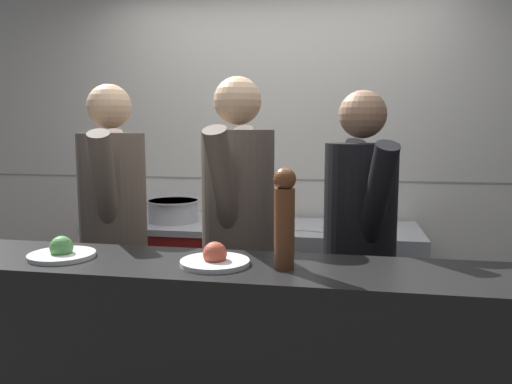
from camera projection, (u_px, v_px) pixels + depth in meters
wall_back_tiled at (280, 158)px, 3.62m from camera, size 8.00×0.06×2.60m
oven_range at (185, 284)px, 3.44m from camera, size 1.17×0.71×0.90m
prep_counter at (346, 295)px, 3.25m from camera, size 0.92×0.65×0.88m
stock_pot at (173, 210)px, 3.33m from camera, size 0.35×0.35×0.14m
mixing_bowl_steel at (339, 221)px, 3.18m from camera, size 0.23×0.23×0.10m
chefs_knife at (289, 229)px, 3.15m from camera, size 0.40×0.10×0.02m
plated_dish_appetiser at (62, 252)px, 1.98m from camera, size 0.26×0.26×0.09m
plated_dish_dessert at (215, 259)px, 1.87m from camera, size 0.26×0.26×0.09m
pepper_mill at (284, 216)px, 1.81m from camera, size 0.08×0.08×0.37m
chef_head_cook at (114, 230)px, 2.68m from camera, size 0.44×0.76×1.74m
chef_sous at (238, 236)px, 2.49m from camera, size 0.39×0.77×1.76m
chef_line at (359, 249)px, 2.39m from camera, size 0.43×0.73×1.69m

